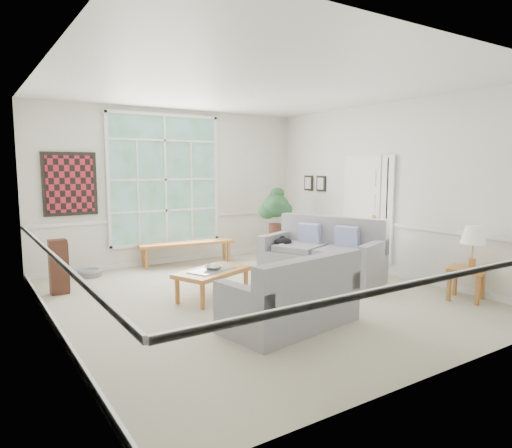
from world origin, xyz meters
The scene contains 24 objects.
floor centered at (0.00, 0.00, -0.01)m, with size 5.50×6.00×0.01m, color #A7A28C.
ceiling centered at (0.00, 0.00, 3.00)m, with size 5.50×6.00×0.02m, color white.
wall_back centered at (0.00, 3.00, 1.50)m, with size 5.50×0.02×3.00m, color silver.
wall_front centered at (0.00, -3.00, 1.50)m, with size 5.50×0.02×3.00m, color silver.
wall_left centered at (-2.75, 0.00, 1.50)m, with size 0.02×6.00×3.00m, color silver.
wall_right centered at (2.75, 0.00, 1.50)m, with size 0.02×6.00×3.00m, color silver.
window_back centered at (-0.20, 2.96, 1.65)m, with size 2.30×0.08×2.40m, color white.
entry_door centered at (2.71, 0.60, 1.05)m, with size 0.08×0.90×2.10m, color white.
door_sidelight centered at (2.71, -0.03, 1.15)m, with size 0.08×0.26×1.90m, color white.
wall_art centered at (-1.95, 2.95, 1.60)m, with size 0.90×0.06×1.10m, color #58141D.
wall_frame_near centered at (2.71, 1.75, 1.55)m, with size 0.04×0.26×0.32m, color black.
wall_frame_far centered at (2.71, 2.15, 1.55)m, with size 0.04×0.26×0.32m, color black.
loveseat_right centered at (1.42, 0.22, 0.52)m, with size 1.00×1.94×1.05m, color gray.
loveseat_front centered at (-0.36, -1.24, 0.44)m, with size 1.64×0.85×0.89m, color gray.
coffee_table centered at (-0.58, 0.30, 0.21)m, with size 1.12×0.61×0.42m, color #AE6B2F.
pewter_bowl centered at (-0.57, 0.30, 0.45)m, with size 0.30×0.30×0.07m, color #9C9BA1.
window_bench centered at (0.09, 2.65, 0.22)m, with size 1.85×0.36×0.43m, color #AE6B2F.
end_table centered at (1.80, 2.14, 0.24)m, with size 0.49×0.49×0.49m, color #AE6B2F.
houseplant centered at (1.81, 2.08, 0.99)m, with size 0.59×0.59×1.01m, color #254D2B, non-canonical shape.
side_table centered at (2.40, -1.76, 0.24)m, with size 0.46×0.46×0.47m, color #AE6B2F.
table_lamp centered at (2.46, -1.79, 0.77)m, with size 0.35×0.35×0.60m, color white, non-canonical shape.
pet_bed centered at (-1.75, 2.65, 0.06)m, with size 0.42×0.42×0.12m, color gray.
floor_speaker centered at (-2.40, 1.77, 0.41)m, with size 0.26×0.20×0.82m, color #3C1E16.
cat centered at (1.06, 0.81, 0.61)m, with size 0.33×0.24×0.16m, color black.
Camera 1 is at (-3.57, -5.43, 1.89)m, focal length 32.00 mm.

